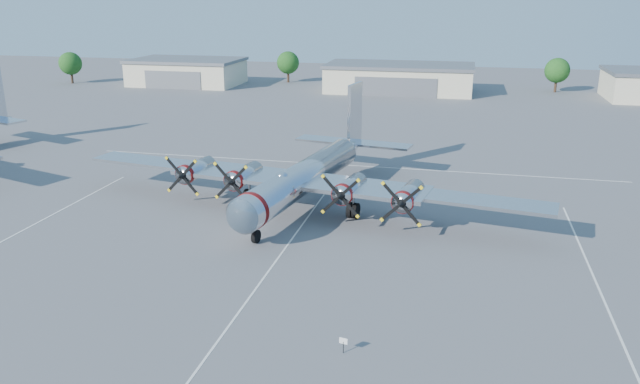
% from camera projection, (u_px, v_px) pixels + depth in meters
% --- Properties ---
extents(ground, '(260.00, 260.00, 0.00)m').
position_uv_depth(ground, '(284.00, 250.00, 47.22)').
color(ground, '#5B5B5E').
rests_on(ground, ground).
extents(parking_lines, '(60.00, 50.08, 0.01)m').
position_uv_depth(parking_lines, '(278.00, 259.00, 45.59)').
color(parking_lines, silver).
rests_on(parking_lines, ground).
extents(hangar_west, '(22.60, 14.60, 5.40)m').
position_uv_depth(hangar_west, '(187.00, 72.00, 132.09)').
color(hangar_west, beige).
rests_on(hangar_west, ground).
extents(hangar_center, '(28.60, 14.60, 5.40)m').
position_uv_depth(hangar_center, '(399.00, 78.00, 122.50)').
color(hangar_center, beige).
rests_on(hangar_center, ground).
extents(tree_far_west, '(4.80, 4.80, 6.64)m').
position_uv_depth(tree_far_west, '(70.00, 63.00, 133.28)').
color(tree_far_west, '#382619').
rests_on(tree_far_west, ground).
extents(tree_west, '(4.80, 4.80, 6.64)m').
position_uv_depth(tree_west, '(288.00, 63.00, 134.83)').
color(tree_west, '#382619').
rests_on(tree_west, ground).
extents(tree_east, '(4.80, 4.80, 6.64)m').
position_uv_depth(tree_east, '(557.00, 70.00, 121.25)').
color(tree_east, '#382619').
rests_on(tree_east, ground).
extents(main_bomber_b29, '(47.29, 36.18, 9.50)m').
position_uv_depth(main_bomber_b29, '(308.00, 204.00, 57.37)').
color(main_bomber_b29, silver).
rests_on(main_bomber_b29, ground).
extents(info_placard, '(0.47, 0.13, 0.90)m').
position_uv_depth(info_placard, '(343.00, 342.00, 33.46)').
color(info_placard, black).
rests_on(info_placard, ground).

